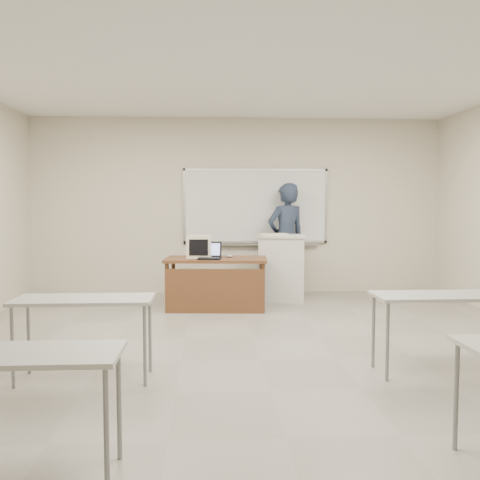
{
  "coord_description": "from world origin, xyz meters",
  "views": [
    {
      "loc": [
        -0.5,
        -5.2,
        1.57
      ],
      "look_at": [
        -0.07,
        2.2,
        1.04
      ],
      "focal_mm": 40.0,
      "sensor_mm": 36.0,
      "label": 1
    }
  ],
  "objects": [
    {
      "name": "floor",
      "position": [
        0.0,
        0.0,
        -0.01
      ],
      "size": [
        7.0,
        8.0,
        0.01
      ],
      "primitive_type": "cube",
      "color": "gray",
      "rests_on": "ground"
    },
    {
      "name": "whiteboard",
      "position": [
        0.3,
        3.97,
        1.48
      ],
      "size": [
        2.48,
        0.1,
        1.31
      ],
      "color": "white",
      "rests_on": "floor"
    },
    {
      "name": "student_desks",
      "position": [
        -0.0,
        -1.35,
        0.67
      ],
      "size": [
        4.4,
        2.2,
        0.73
      ],
      "color": "#999A94",
      "rests_on": "floor"
    },
    {
      "name": "instructor_desk",
      "position": [
        -0.4,
        2.49,
        0.55
      ],
      "size": [
        1.48,
        0.74,
        0.75
      ],
      "rotation": [
        0.0,
        0.0,
        -0.08
      ],
      "color": "#5D2616",
      "rests_on": "floor"
    },
    {
      "name": "podium",
      "position": [
        0.64,
        3.2,
        0.53
      ],
      "size": [
        0.75,
        0.54,
        1.05
      ],
      "rotation": [
        0.0,
        0.0,
        -0.12
      ],
      "color": "silver",
      "rests_on": "floor"
    },
    {
      "name": "crt_monitor",
      "position": [
        -0.65,
        2.73,
        0.91
      ],
      "size": [
        0.36,
        0.41,
        0.34
      ],
      "rotation": [
        0.0,
        0.0,
        -0.02
      ],
      "color": "beige",
      "rests_on": "instructor_desk"
    },
    {
      "name": "laptop",
      "position": [
        -0.5,
        2.48,
        0.81
      ],
      "size": [
        0.33,
        0.3,
        0.24
      ],
      "rotation": [
        0.0,
        0.0,
        -0.11
      ],
      "color": "black",
      "rests_on": "instructor_desk"
    },
    {
      "name": "mouse",
      "position": [
        -0.2,
        2.65,
        0.77
      ],
      "size": [
        0.12,
        0.1,
        0.04
      ],
      "primitive_type": "ellipsoid",
      "rotation": [
        0.0,
        0.0,
        0.3
      ],
      "color": "#95969C",
      "rests_on": "instructor_desk"
    },
    {
      "name": "keyboard",
      "position": [
        0.49,
        3.08,
        1.06
      ],
      "size": [
        0.5,
        0.26,
        0.03
      ],
      "primitive_type": "cube",
      "rotation": [
        0.0,
        0.0,
        0.23
      ],
      "color": "beige",
      "rests_on": "podium"
    },
    {
      "name": "presenter",
      "position": [
        0.8,
        3.72,
        0.94
      ],
      "size": [
        0.81,
        0.69,
        1.89
      ],
      "primitive_type": "imported",
      "rotation": [
        0.0,
        0.0,
        3.54
      ],
      "color": "black",
      "rests_on": "floor"
    }
  ]
}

